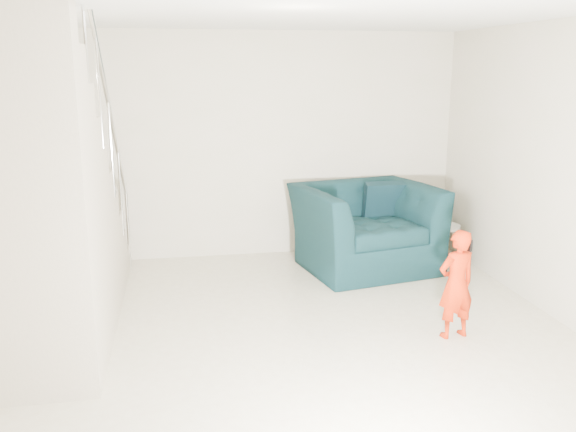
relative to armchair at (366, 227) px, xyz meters
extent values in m
plane|color=tan|center=(-1.20, -1.98, -0.48)|extent=(5.50, 5.50, 0.00)
plane|color=silver|center=(-1.20, -1.98, 2.22)|extent=(5.50, 5.50, 0.00)
plane|color=#B9B597|center=(-1.20, 0.77, 0.87)|extent=(5.00, 0.00, 5.00)
plane|color=#B9B597|center=(-1.20, -4.73, 0.87)|extent=(5.00, 0.00, 5.00)
imported|color=black|center=(0.00, 0.00, 0.00)|extent=(1.70, 1.55, 0.96)
imported|color=#A30705|center=(0.19, -1.95, 0.00)|extent=(0.39, 0.29, 0.96)
cylinder|color=silver|center=(1.05, 0.20, -0.09)|extent=(0.41, 0.41, 0.04)
cylinder|color=silver|center=(1.05, 0.20, -0.29)|extent=(0.06, 0.06, 0.37)
cylinder|color=silver|center=(1.05, 0.20, -0.46)|extent=(0.29, 0.29, 0.03)
cube|color=#ADA089|center=(-3.20, 0.37, -0.34)|extent=(1.00, 0.30, 0.27)
cube|color=#ADA089|center=(-3.20, 0.07, -0.21)|extent=(1.00, 0.30, 0.54)
cube|color=#ADA089|center=(-3.20, -0.23, -0.07)|extent=(1.00, 0.30, 0.81)
cube|color=#ADA089|center=(-3.20, -0.53, 0.06)|extent=(1.00, 0.30, 1.08)
cube|color=#ADA089|center=(-3.20, -0.83, 0.20)|extent=(1.00, 0.30, 1.35)
cube|color=#ADA089|center=(-3.20, -1.13, 0.33)|extent=(1.00, 0.30, 1.62)
cube|color=#ADA089|center=(-3.20, -1.43, 0.47)|extent=(1.00, 0.30, 1.89)
cube|color=#ADA089|center=(-3.20, -1.73, 0.60)|extent=(1.00, 0.30, 2.16)
cube|color=#ADA089|center=(-3.20, -2.03, 0.74)|extent=(1.00, 0.30, 2.43)
cube|color=#ADA089|center=(-3.20, -2.33, 0.87)|extent=(1.00, 0.30, 2.70)
cylinder|color=silver|center=(-2.70, -0.98, 1.77)|extent=(0.04, 3.03, 2.73)
cylinder|color=silver|center=(-2.70, 0.52, 0.02)|extent=(0.04, 0.04, 1.00)
cube|color=black|center=(0.30, 0.26, 0.25)|extent=(0.48, 0.23, 0.47)
cube|color=black|center=(-0.61, -0.11, 0.12)|extent=(0.05, 0.53, 0.60)
cube|color=black|center=(0.26, -2.01, 0.35)|extent=(0.03, 0.05, 0.10)
camera|label=1|loc=(-2.09, -6.52, 1.79)|focal=38.00mm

